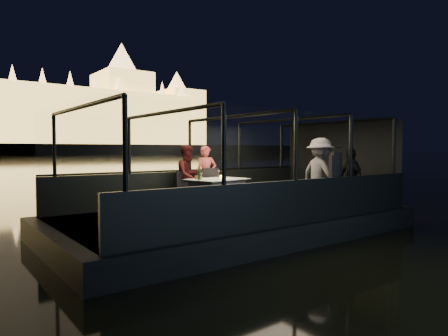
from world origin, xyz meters
TOP-DOWN VIEW (x-y plane):
  - boat_hull at (0.00, 0.00)m, footprint 8.60×4.40m
  - boat_deck at (0.00, 0.00)m, footprint 8.00×4.00m
  - gunwale_port at (0.00, 2.00)m, footprint 8.00×0.08m
  - gunwale_starboard at (0.00, -2.00)m, footprint 8.00×0.08m
  - cabin_glass_port at (0.00, 2.00)m, footprint 8.00×0.02m
  - cabin_glass_starboard at (0.00, -2.00)m, footprint 8.00×0.02m
  - cabin_roof_glass at (0.00, 0.00)m, footprint 8.00×4.00m
  - end_wall_fore at (-4.00, 0.00)m, footprint 0.02×4.00m
  - end_wall_aft at (4.00, 0.00)m, footprint 0.02×4.00m
  - canopy_ribs at (0.00, 0.00)m, footprint 8.00×4.00m
  - dining_table_central at (-0.00, 0.69)m, footprint 1.62×1.30m
  - chair_port_left at (-0.45, 1.42)m, footprint 0.48×0.48m
  - chair_port_right at (0.25, 1.14)m, footprint 0.57×0.57m
  - coat_stand at (1.54, -1.75)m, footprint 0.55×0.51m
  - person_woman_coral at (0.27, 1.59)m, footprint 0.67×0.54m
  - person_man_maroon at (-0.29, 1.62)m, footprint 0.89×0.75m
  - passenger_stripe at (1.85, -1.09)m, footprint 0.82×1.25m
  - passenger_dark at (2.79, -1.30)m, footprint 0.66×0.98m
  - wine_bottle at (-0.60, 0.62)m, footprint 0.08×0.08m
  - bread_basket at (-0.42, 0.93)m, footprint 0.23×0.23m
  - amber_candle at (0.13, 0.71)m, footprint 0.06×0.06m
  - plate_near at (0.45, 0.61)m, footprint 0.27×0.27m
  - plate_far at (-0.25, 1.01)m, footprint 0.25×0.25m
  - wine_glass_white at (-0.49, 0.68)m, footprint 0.07×0.07m
  - wine_glass_red at (0.26, 0.99)m, footprint 0.09×0.09m
  - wine_glass_empty at (0.12, 0.62)m, footprint 0.08×0.08m

SIDE VIEW (x-z plane):
  - boat_hull at x=0.00m, z-range -0.50..0.50m
  - boat_deck at x=0.00m, z-range 0.46..0.50m
  - dining_table_central at x=0.00m, z-range 0.50..1.27m
  - gunwale_port at x=0.00m, z-range 0.50..1.40m
  - gunwale_starboard at x=0.00m, z-range 0.50..1.40m
  - chair_port_left at x=-0.45m, z-range 0.48..1.42m
  - chair_port_right at x=0.25m, z-range 0.45..1.45m
  - person_woman_coral at x=0.27m, z-range 0.44..2.06m
  - person_man_maroon at x=-0.29m, z-range 0.43..2.07m
  - plate_near at x=0.45m, z-range 1.27..1.28m
  - plate_far at x=-0.25m, z-range 1.27..1.28m
  - bread_basket at x=-0.42m, z-range 1.27..1.34m
  - amber_candle at x=0.13m, z-range 1.27..1.34m
  - passenger_stripe at x=1.85m, z-range 0.45..2.25m
  - passenger_dark at x=2.79m, z-range 0.58..2.12m
  - wine_glass_white at x=-0.49m, z-range 1.27..1.45m
  - wine_glass_red at x=0.26m, z-range 1.26..1.46m
  - wine_glass_empty at x=0.12m, z-range 1.26..1.46m
  - coat_stand at x=1.54m, z-range 0.60..2.20m
  - wine_bottle at x=-0.60m, z-range 1.26..1.57m
  - end_wall_fore at x=-4.00m, z-range 0.50..2.80m
  - end_wall_aft at x=4.00m, z-range 0.50..2.80m
  - canopy_ribs at x=0.00m, z-range 0.50..2.80m
  - cabin_glass_port at x=0.00m, z-range 1.40..2.80m
  - cabin_glass_starboard at x=0.00m, z-range 1.40..2.80m
  - cabin_roof_glass at x=0.00m, z-range 2.79..2.81m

